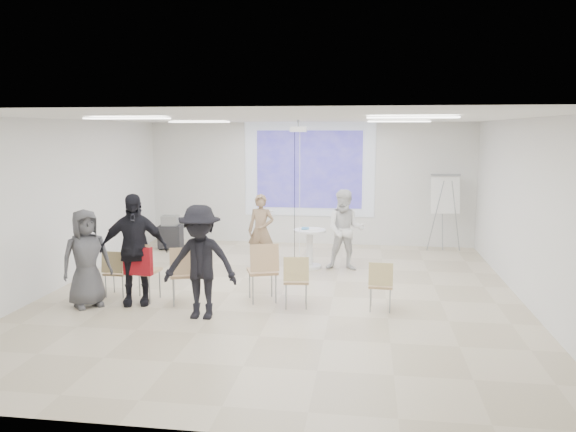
# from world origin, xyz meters

# --- Properties ---
(floor) EXTENTS (8.00, 9.00, 0.10)m
(floor) POSITION_xyz_m (0.00, 0.00, -0.05)
(floor) COLOR beige
(floor) RESTS_ON ground
(ceiling) EXTENTS (8.00, 9.00, 0.10)m
(ceiling) POSITION_xyz_m (0.00, 0.00, 3.05)
(ceiling) COLOR white
(ceiling) RESTS_ON wall_back
(wall_back) EXTENTS (8.00, 0.10, 3.00)m
(wall_back) POSITION_xyz_m (0.00, 4.55, 1.50)
(wall_back) COLOR silver
(wall_back) RESTS_ON floor
(wall_left) EXTENTS (0.10, 9.00, 3.00)m
(wall_left) POSITION_xyz_m (-4.05, 0.00, 1.50)
(wall_left) COLOR silver
(wall_left) RESTS_ON floor
(wall_right) EXTENTS (0.10, 9.00, 3.00)m
(wall_right) POSITION_xyz_m (4.05, 0.00, 1.50)
(wall_right) COLOR silver
(wall_right) RESTS_ON floor
(projection_halo) EXTENTS (3.20, 0.01, 2.30)m
(projection_halo) POSITION_xyz_m (0.00, 4.49, 1.85)
(projection_halo) COLOR silver
(projection_halo) RESTS_ON wall_back
(projection_image) EXTENTS (2.60, 0.01, 1.90)m
(projection_image) POSITION_xyz_m (0.00, 4.47, 1.85)
(projection_image) COLOR #352E9E
(projection_image) RESTS_ON wall_back
(pedestal_table) EXTENTS (0.73, 0.73, 0.82)m
(pedestal_table) POSITION_xyz_m (0.28, 1.98, 0.46)
(pedestal_table) COLOR white
(pedestal_table) RESTS_ON floor
(player_left) EXTENTS (0.66, 0.48, 1.71)m
(player_left) POSITION_xyz_m (-0.73, 1.95, 0.85)
(player_left) COLOR #94775B
(player_left) RESTS_ON floor
(player_right) EXTENTS (0.87, 0.70, 1.81)m
(player_right) POSITION_xyz_m (1.01, 1.91, 0.90)
(player_right) COLOR white
(player_right) RESTS_ON floor
(controller_left) EXTENTS (0.05, 0.12, 0.04)m
(controller_left) POSITION_xyz_m (-0.55, 2.20, 1.13)
(controller_left) COLOR white
(controller_left) RESTS_ON player_left
(controller_right) EXTENTS (0.04, 0.11, 0.04)m
(controller_right) POSITION_xyz_m (0.83, 2.16, 1.22)
(controller_right) COLOR white
(controller_right) RESTS_ON player_right
(chair_far_left) EXTENTS (0.38, 0.41, 0.80)m
(chair_far_left) POSITION_xyz_m (-2.76, -0.51, 0.47)
(chair_far_left) COLOR tan
(chair_far_left) RESTS_ON floor
(chair_left_mid) EXTENTS (0.50, 0.54, 0.99)m
(chair_left_mid) POSITION_xyz_m (-2.22, -0.72, 0.59)
(chair_left_mid) COLOR tan
(chair_left_mid) RESTS_ON floor
(chair_left_inner) EXTENTS (0.58, 0.60, 0.97)m
(chair_left_inner) POSITION_xyz_m (-1.46, -0.76, 0.57)
(chair_left_inner) COLOR tan
(chair_left_inner) RESTS_ON floor
(chair_center) EXTENTS (0.61, 0.63, 1.00)m
(chair_center) POSITION_xyz_m (-0.23, -0.46, 0.59)
(chair_center) COLOR tan
(chair_center) RESTS_ON floor
(chair_right_inner) EXTENTS (0.45, 0.47, 0.85)m
(chair_right_inner) POSITION_xyz_m (0.34, -0.69, 0.50)
(chair_right_inner) COLOR tan
(chair_right_inner) RESTS_ON floor
(chair_right_far) EXTENTS (0.39, 0.42, 0.80)m
(chair_right_far) POSITION_xyz_m (1.66, -0.66, 0.47)
(chair_right_far) COLOR tan
(chair_right_far) RESTS_ON floor
(red_jacket) EXTENTS (0.49, 0.15, 0.46)m
(red_jacket) POSITION_xyz_m (-2.21, -0.85, 0.72)
(red_jacket) COLOR maroon
(red_jacket) RESTS_ON chair_left_mid
(laptop) EXTENTS (0.42, 0.36, 0.03)m
(laptop) POSITION_xyz_m (-1.49, -0.66, 0.52)
(laptop) COLOR black
(laptop) RESTS_ON chair_left_inner
(audience_left) EXTENTS (1.36, 1.03, 2.08)m
(audience_left) POSITION_xyz_m (-2.28, -0.83, 1.04)
(audience_left) COLOR black
(audience_left) RESTS_ON floor
(audience_mid) EXTENTS (1.26, 0.69, 1.95)m
(audience_mid) POSITION_xyz_m (-1.01, -1.35, 0.97)
(audience_mid) COLOR black
(audience_mid) RESTS_ON floor
(audience_outer) EXTENTS (1.01, 1.00, 1.76)m
(audience_outer) POSITION_xyz_m (-2.98, -1.06, 0.88)
(audience_outer) COLOR #505155
(audience_outer) RESTS_ON floor
(flipchart_easel) EXTENTS (0.78, 0.60, 1.81)m
(flipchart_easel) POSITION_xyz_m (3.21, 4.03, 1.33)
(flipchart_easel) COLOR gray
(flipchart_easel) RESTS_ON floor
(av_cart) EXTENTS (0.57, 0.47, 0.80)m
(av_cart) POSITION_xyz_m (-3.20, 3.38, 0.37)
(av_cart) COLOR black
(av_cart) RESTS_ON floor
(ceiling_projector) EXTENTS (0.30, 0.25, 3.00)m
(ceiling_projector) POSITION_xyz_m (0.10, 1.49, 2.69)
(ceiling_projector) COLOR white
(ceiling_projector) RESTS_ON ceiling
(fluor_panel_nw) EXTENTS (1.20, 0.30, 0.02)m
(fluor_panel_nw) POSITION_xyz_m (-2.00, 2.00, 2.97)
(fluor_panel_nw) COLOR white
(fluor_panel_nw) RESTS_ON ceiling
(fluor_panel_ne) EXTENTS (1.20, 0.30, 0.02)m
(fluor_panel_ne) POSITION_xyz_m (2.00, 2.00, 2.97)
(fluor_panel_ne) COLOR white
(fluor_panel_ne) RESTS_ON ceiling
(fluor_panel_sw) EXTENTS (1.20, 0.30, 0.02)m
(fluor_panel_sw) POSITION_xyz_m (-2.00, -1.50, 2.97)
(fluor_panel_sw) COLOR white
(fluor_panel_sw) RESTS_ON ceiling
(fluor_panel_se) EXTENTS (1.20, 0.30, 0.02)m
(fluor_panel_se) POSITION_xyz_m (2.00, -1.50, 2.97)
(fluor_panel_se) COLOR white
(fluor_panel_se) RESTS_ON ceiling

